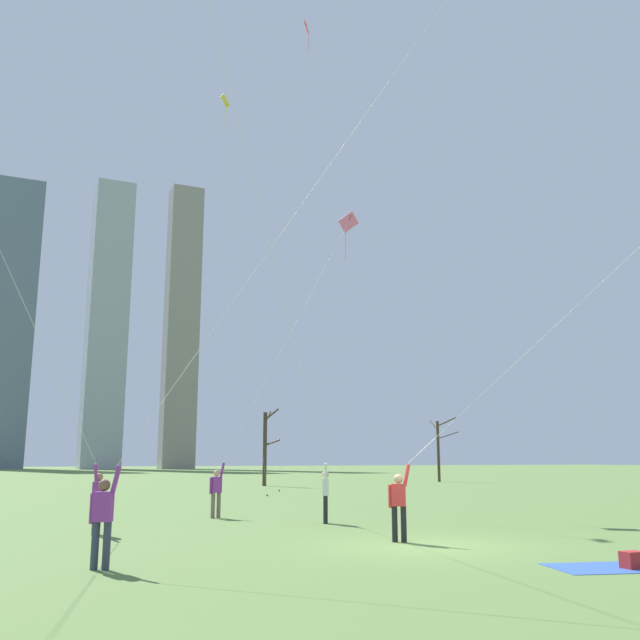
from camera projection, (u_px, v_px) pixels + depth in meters
name	position (u px, v px, depth m)	size (l,w,h in m)	color
ground_plane	(423.00, 546.00, 16.21)	(400.00, 400.00, 0.00)	#5B7A3D
kite_flyer_midfield_left_pink	(239.00, 445.00, 25.11)	(7.27, 2.98, 12.97)	#726656
kite_flyer_foreground_right_green	(185.00, 395.00, 13.61)	(11.05, 2.63, 18.56)	#33384C
kite_flyer_foreground_left_white	(291.00, 354.00, 19.84)	(9.59, 10.47, 17.86)	black
kite_flyer_far_back_purple	(26.00, 335.00, 17.10)	(9.57, 7.73, 18.05)	#726656
kite_flyer_midfield_right_orange	(448.00, 454.00, 16.67)	(7.12, 10.54, 11.93)	black
distant_kite_high_overhead_yellow	(231.00, 158.00, 35.73)	(4.90, 5.84, 20.27)	yellow
distant_kite_low_near_trees_red	(303.00, 87.00, 44.29)	(0.92, 6.19, 29.48)	red
picnic_spot	(619.00, 563.00, 12.88)	(2.10, 1.82, 0.31)	#3359B2
bare_tree_right_of_center	(439.00, 447.00, 63.72)	(2.04, 2.38, 5.87)	#423326
bare_tree_far_right_edge	(266.00, 446.00, 53.59)	(1.10, 1.44, 5.86)	#423326
skyline_slender_spire	(181.00, 324.00, 154.49)	(7.05, 5.59, 63.02)	gray
skyline_wide_slab	(107.00, 323.00, 151.92)	(8.15, 10.42, 62.34)	#9EA3AD
skyline_mid_tower_left	(8.00, 321.00, 153.79)	(10.80, 9.13, 63.95)	slate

